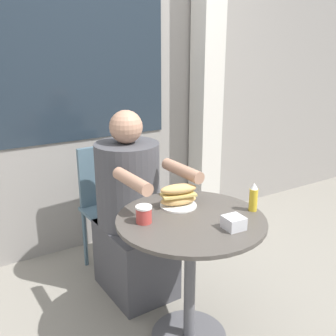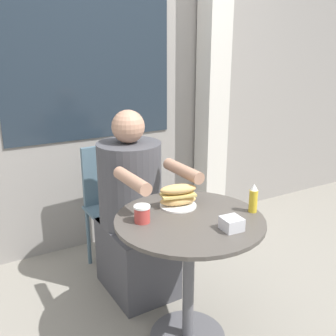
{
  "view_description": "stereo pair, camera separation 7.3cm",
  "coord_description": "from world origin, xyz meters",
  "px_view_note": "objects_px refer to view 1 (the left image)",
  "views": [
    {
      "loc": [
        -1.03,
        -1.45,
        1.54
      ],
      "look_at": [
        0.0,
        0.22,
        0.92
      ],
      "focal_mm": 42.0,
      "sensor_mm": 36.0,
      "label": 1
    },
    {
      "loc": [
        -0.97,
        -1.49,
        1.54
      ],
      "look_at": [
        0.0,
        0.22,
        0.92
      ],
      "focal_mm": 42.0,
      "sensor_mm": 36.0,
      "label": 2
    }
  ],
  "objects_px": {
    "diner_chair": "(109,197)",
    "drink_cup": "(144,214)",
    "sandwich_on_plate": "(178,196)",
    "condiment_bottle": "(253,197)",
    "cafe_table": "(190,252)",
    "seated_diner": "(132,218)"
  },
  "relations": [
    {
      "from": "cafe_table",
      "to": "seated_diner",
      "type": "xyz_separation_m",
      "value": [
        -0.04,
        0.58,
        -0.03
      ]
    },
    {
      "from": "cafe_table",
      "to": "drink_cup",
      "type": "relative_size",
      "value": 8.84
    },
    {
      "from": "diner_chair",
      "to": "drink_cup",
      "type": "height_order",
      "value": "diner_chair"
    },
    {
      "from": "drink_cup",
      "to": "condiment_bottle",
      "type": "bearing_deg",
      "value": -17.21
    },
    {
      "from": "sandwich_on_plate",
      "to": "condiment_bottle",
      "type": "xyz_separation_m",
      "value": [
        0.3,
        -0.25,
        0.02
      ]
    },
    {
      "from": "cafe_table",
      "to": "sandwich_on_plate",
      "type": "distance_m",
      "value": 0.29
    },
    {
      "from": "cafe_table",
      "to": "condiment_bottle",
      "type": "bearing_deg",
      "value": -16.01
    },
    {
      "from": "cafe_table",
      "to": "diner_chair",
      "type": "bearing_deg",
      "value": 92.86
    },
    {
      "from": "diner_chair",
      "to": "seated_diner",
      "type": "bearing_deg",
      "value": 88.83
    },
    {
      "from": "sandwich_on_plate",
      "to": "condiment_bottle",
      "type": "relative_size",
      "value": 1.39
    },
    {
      "from": "diner_chair",
      "to": "drink_cup",
      "type": "relative_size",
      "value": 10.3
    },
    {
      "from": "sandwich_on_plate",
      "to": "condiment_bottle",
      "type": "distance_m",
      "value": 0.39
    },
    {
      "from": "condiment_bottle",
      "to": "drink_cup",
      "type": "bearing_deg",
      "value": 162.79
    },
    {
      "from": "seated_diner",
      "to": "condiment_bottle",
      "type": "height_order",
      "value": "seated_diner"
    },
    {
      "from": "cafe_table",
      "to": "seated_diner",
      "type": "distance_m",
      "value": 0.58
    },
    {
      "from": "diner_chair",
      "to": "drink_cup",
      "type": "xyz_separation_m",
      "value": [
        -0.18,
        -0.86,
        0.24
      ]
    },
    {
      "from": "diner_chair",
      "to": "sandwich_on_plate",
      "type": "xyz_separation_m",
      "value": [
        0.07,
        -0.78,
        0.25
      ]
    },
    {
      "from": "seated_diner",
      "to": "sandwich_on_plate",
      "type": "distance_m",
      "value": 0.51
    },
    {
      "from": "seated_diner",
      "to": "cafe_table",
      "type": "bearing_deg",
      "value": 92.3
    },
    {
      "from": "cafe_table",
      "to": "diner_chair",
      "type": "distance_m",
      "value": 0.93
    },
    {
      "from": "seated_diner",
      "to": "drink_cup",
      "type": "relative_size",
      "value": 13.85
    },
    {
      "from": "sandwich_on_plate",
      "to": "drink_cup",
      "type": "xyz_separation_m",
      "value": [
        -0.25,
        -0.08,
        -0.01
      ]
    }
  ]
}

